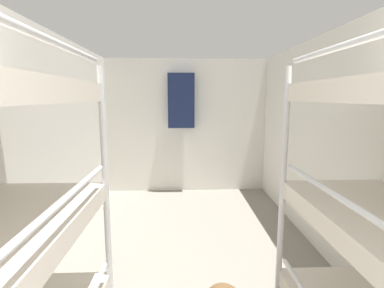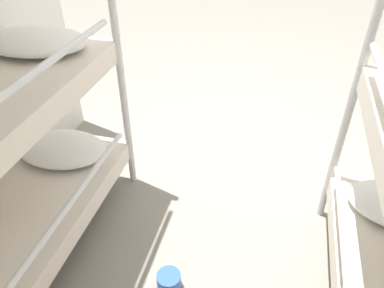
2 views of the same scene
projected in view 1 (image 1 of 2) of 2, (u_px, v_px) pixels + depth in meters
wall_left at (22, 159)px, 2.42m from camera, size 0.06×5.53×2.28m
wall_right at (357, 156)px, 2.53m from camera, size 0.06×5.53×2.28m
wall_back at (186, 126)px, 5.18m from camera, size 2.84×0.06×2.28m
hanging_coat at (181, 101)px, 4.96m from camera, size 0.44×0.12×0.90m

